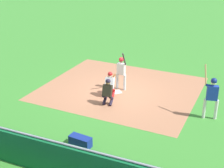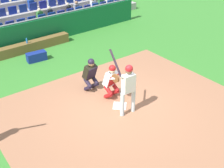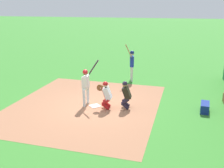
{
  "view_description": "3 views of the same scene",
  "coord_description": "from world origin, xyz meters",
  "px_view_note": "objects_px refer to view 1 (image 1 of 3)",
  "views": [
    {
      "loc": [
        5.56,
        -13.66,
        6.8
      ],
      "look_at": [
        0.15,
        -0.97,
        0.86
      ],
      "focal_mm": 51.04,
      "sensor_mm": 36.0,
      "label": 1
    },
    {
      "loc": [
        5.1,
        5.86,
        5.5
      ],
      "look_at": [
        0.32,
        -0.02,
        0.98
      ],
      "focal_mm": 45.31,
      "sensor_mm": 36.0,
      "label": 2
    },
    {
      "loc": [
        -10.96,
        -3.52,
        4.62
      ],
      "look_at": [
        -0.06,
        -0.84,
        1.17
      ],
      "focal_mm": 42.06,
      "sensor_mm": 36.0,
      "label": 3
    }
  ],
  "objects_px": {
    "home_plate_marker": "(117,92)",
    "batter_at_plate": "(121,70)",
    "dugout_bench": "(56,157)",
    "equipment_duffel_bag": "(80,141)",
    "water_bottle_on_bench": "(61,149)",
    "on_deck_batter": "(212,93)",
    "home_plate_umpire": "(108,91)",
    "catcher_crouching": "(110,83)"
  },
  "relations": [
    {
      "from": "water_bottle_on_bench",
      "to": "on_deck_batter",
      "type": "bearing_deg",
      "value": 50.61
    },
    {
      "from": "home_plate_marker",
      "to": "water_bottle_on_bench",
      "type": "height_order",
      "value": "water_bottle_on_bench"
    },
    {
      "from": "home_plate_umpire",
      "to": "dugout_bench",
      "type": "xyz_separation_m",
      "value": [
        0.14,
        -4.68,
        -0.49
      ]
    },
    {
      "from": "home_plate_umpire",
      "to": "equipment_duffel_bag",
      "type": "xyz_separation_m",
      "value": [
        0.44,
        -3.5,
        -0.51
      ]
    },
    {
      "from": "catcher_crouching",
      "to": "batter_at_plate",
      "type": "bearing_deg",
      "value": 80.16
    },
    {
      "from": "home_plate_marker",
      "to": "dugout_bench",
      "type": "height_order",
      "value": "dugout_bench"
    },
    {
      "from": "dugout_bench",
      "to": "on_deck_batter",
      "type": "distance_m",
      "value": 6.88
    },
    {
      "from": "dugout_bench",
      "to": "batter_at_plate",
      "type": "bearing_deg",
      "value": 91.84
    },
    {
      "from": "catcher_crouching",
      "to": "dugout_bench",
      "type": "bearing_deg",
      "value": -86.01
    },
    {
      "from": "batter_at_plate",
      "to": "on_deck_batter",
      "type": "xyz_separation_m",
      "value": [
        4.62,
        -1.37,
        0.11
      ]
    },
    {
      "from": "home_plate_umpire",
      "to": "equipment_duffel_bag",
      "type": "distance_m",
      "value": 3.56
    },
    {
      "from": "home_plate_marker",
      "to": "dugout_bench",
      "type": "distance_m",
      "value": 6.14
    },
    {
      "from": "home_plate_marker",
      "to": "on_deck_batter",
      "type": "relative_size",
      "value": 0.19
    },
    {
      "from": "batter_at_plate",
      "to": "equipment_duffel_bag",
      "type": "bearing_deg",
      "value": -84.58
    },
    {
      "from": "catcher_crouching",
      "to": "water_bottle_on_bench",
      "type": "bearing_deg",
      "value": -84.02
    },
    {
      "from": "water_bottle_on_bench",
      "to": "on_deck_batter",
      "type": "relative_size",
      "value": 0.1
    },
    {
      "from": "batter_at_plate",
      "to": "on_deck_batter",
      "type": "bearing_deg",
      "value": -16.5
    },
    {
      "from": "home_plate_marker",
      "to": "equipment_duffel_bag",
      "type": "height_order",
      "value": "equipment_duffel_bag"
    },
    {
      "from": "dugout_bench",
      "to": "equipment_duffel_bag",
      "type": "relative_size",
      "value": 4.62
    },
    {
      "from": "water_bottle_on_bench",
      "to": "home_plate_marker",
      "type": "bearing_deg",
      "value": 94.31
    },
    {
      "from": "home_plate_marker",
      "to": "home_plate_umpire",
      "type": "xyz_separation_m",
      "value": [
        0.13,
        -1.45,
        0.69
      ]
    },
    {
      "from": "batter_at_plate",
      "to": "dugout_bench",
      "type": "relative_size",
      "value": 0.55
    },
    {
      "from": "catcher_crouching",
      "to": "on_deck_batter",
      "type": "distance_m",
      "value": 4.83
    },
    {
      "from": "home_plate_marker",
      "to": "catcher_crouching",
      "type": "height_order",
      "value": "catcher_crouching"
    },
    {
      "from": "equipment_duffel_bag",
      "to": "on_deck_batter",
      "type": "distance_m",
      "value": 5.83
    },
    {
      "from": "home_plate_marker",
      "to": "on_deck_batter",
      "type": "xyz_separation_m",
      "value": [
        4.68,
        -0.93,
        1.17
      ]
    },
    {
      "from": "dugout_bench",
      "to": "on_deck_batter",
      "type": "relative_size",
      "value": 1.68
    },
    {
      "from": "home_plate_marker",
      "to": "catcher_crouching",
      "type": "relative_size",
      "value": 0.34
    },
    {
      "from": "dugout_bench",
      "to": "on_deck_batter",
      "type": "xyz_separation_m",
      "value": [
        4.41,
        5.2,
        0.97
      ]
    },
    {
      "from": "home_plate_marker",
      "to": "dugout_bench",
      "type": "xyz_separation_m",
      "value": [
        0.27,
        -6.13,
        0.2
      ]
    },
    {
      "from": "catcher_crouching",
      "to": "home_plate_umpire",
      "type": "xyz_separation_m",
      "value": [
        0.25,
        -0.87,
        -0.02
      ]
    },
    {
      "from": "equipment_duffel_bag",
      "to": "on_deck_batter",
      "type": "relative_size",
      "value": 0.36
    },
    {
      "from": "catcher_crouching",
      "to": "equipment_duffel_bag",
      "type": "distance_m",
      "value": 4.45
    },
    {
      "from": "home_plate_marker",
      "to": "dugout_bench",
      "type": "bearing_deg",
      "value": -87.48
    },
    {
      "from": "home_plate_umpire",
      "to": "home_plate_marker",
      "type": "bearing_deg",
      "value": 95.3
    },
    {
      "from": "catcher_crouching",
      "to": "equipment_duffel_bag",
      "type": "xyz_separation_m",
      "value": [
        0.69,
        -4.37,
        -0.53
      ]
    },
    {
      "from": "home_plate_umpire",
      "to": "equipment_duffel_bag",
      "type": "bearing_deg",
      "value": -82.91
    },
    {
      "from": "equipment_duffel_bag",
      "to": "on_deck_batter",
      "type": "height_order",
      "value": "on_deck_batter"
    },
    {
      "from": "catcher_crouching",
      "to": "water_bottle_on_bench",
      "type": "relative_size",
      "value": 5.6
    },
    {
      "from": "dugout_bench",
      "to": "water_bottle_on_bench",
      "type": "height_order",
      "value": "water_bottle_on_bench"
    },
    {
      "from": "home_plate_marker",
      "to": "batter_at_plate",
      "type": "bearing_deg",
      "value": 82.35
    },
    {
      "from": "catcher_crouching",
      "to": "on_deck_batter",
      "type": "xyz_separation_m",
      "value": [
        4.8,
        -0.35,
        0.46
      ]
    }
  ]
}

